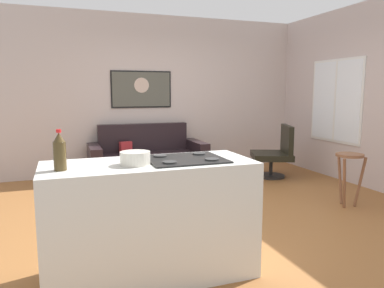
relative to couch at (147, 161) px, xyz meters
The scene contains 12 objects.
ground 2.00m from the couch, 78.14° to the right, with size 6.40×6.40×0.04m, color #925C2F.
back_wall 1.28m from the couch, 50.38° to the left, with size 6.40×0.05×2.80m, color beige.
right_wall 3.62m from the couch, 28.33° to the right, with size 0.05×6.40×2.80m, color beige.
couch is the anchor object (origin of this frame).
coffee_table 1.07m from the couch, 87.74° to the right, with size 1.05×0.52×0.39m.
armchair 2.20m from the couch, 18.79° to the right, with size 0.85×0.86×0.90m.
bar_stool 3.18m from the couch, 49.39° to the right, with size 0.39×0.38×0.68m.
kitchen_counter 3.39m from the couch, 102.27° to the right, with size 1.61×0.67×0.95m.
soda_bottle 3.73m from the couch, 111.97° to the right, with size 0.09×0.09×0.28m.
mixing_bowl 3.54m from the couch, 104.06° to the right, with size 0.22×0.22×0.10m.
wall_painting 1.29m from the couch, 87.67° to the left, with size 1.08×0.03×0.65m.
window 3.32m from the couch, 19.07° to the right, with size 0.03×1.18×1.38m.
Camera 1 is at (-1.75, -4.08, 1.47)m, focal length 34.24 mm.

